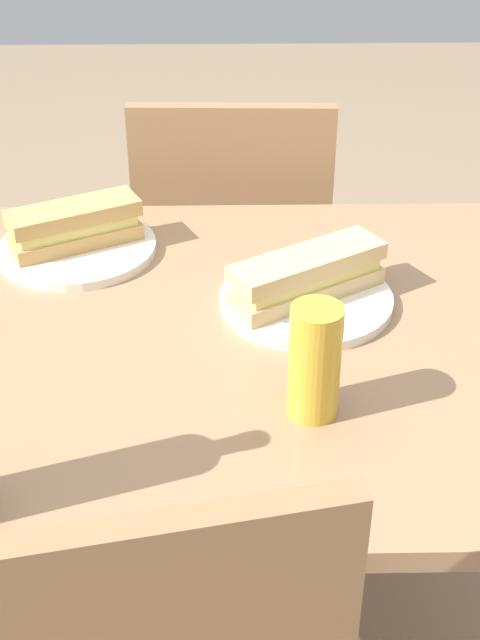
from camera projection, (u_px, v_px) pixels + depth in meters
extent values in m
cube|color=#997251|center=(240.00, 341.00, 1.24)|extent=(1.03, 0.81, 0.03)
cylinder|color=#262628|center=(4.00, 395.00, 1.72)|extent=(0.06, 0.06, 0.70)
cylinder|color=#262628|center=(467.00, 390.00, 1.74)|extent=(0.06, 0.06, 0.70)
cube|color=#936B47|center=(234.00, 256.00, 1.95)|extent=(0.41, 0.41, 0.02)
cube|color=#936B47|center=(232.00, 207.00, 1.68)|extent=(0.38, 0.04, 0.40)
cylinder|color=#936B47|center=(307.00, 304.00, 2.23)|extent=(0.04, 0.04, 0.46)
cylinder|color=#936B47|center=(165.00, 303.00, 2.23)|extent=(0.04, 0.04, 0.46)
cylinder|color=#936B47|center=(315.00, 392.00, 1.93)|extent=(0.04, 0.04, 0.46)
cylinder|color=#936B47|center=(151.00, 390.00, 1.93)|extent=(0.04, 0.04, 0.46)
cylinder|color=silver|center=(77.00, 248.00, 1.42)|extent=(0.25, 0.25, 0.01)
cube|color=tan|center=(76.00, 237.00, 1.41)|extent=(0.22, 0.16, 0.02)
cube|color=#DBC66B|center=(75.00, 225.00, 1.40)|extent=(0.20, 0.14, 0.02)
cube|color=tan|center=(73.00, 213.00, 1.39)|extent=(0.22, 0.16, 0.02)
cube|color=silver|center=(87.00, 222.00, 1.48)|extent=(0.09, 0.07, 0.00)
cube|color=#59331E|center=(38.00, 236.00, 1.44)|extent=(0.07, 0.05, 0.01)
cylinder|color=silver|center=(306.00, 300.00, 1.29)|extent=(0.25, 0.25, 0.01)
cube|color=#DBB77A|center=(307.00, 288.00, 1.28)|extent=(0.24, 0.18, 0.02)
cube|color=#DBC66B|center=(307.00, 275.00, 1.27)|extent=(0.22, 0.17, 0.02)
cube|color=#DBB77A|center=(308.00, 262.00, 1.26)|extent=(0.24, 0.18, 0.02)
cube|color=silver|center=(303.00, 269.00, 1.35)|extent=(0.09, 0.07, 0.00)
cube|color=#59331E|center=(259.00, 287.00, 1.30)|extent=(0.07, 0.06, 0.01)
cylinder|color=gold|center=(315.00, 362.00, 1.05)|extent=(0.06, 0.06, 0.15)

